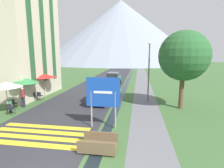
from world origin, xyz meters
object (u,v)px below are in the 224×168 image
Objects in this scene: cafe_chair_far_left at (35,96)px; parked_car_near at (101,92)px; cafe_umbrella_rear_red at (44,76)px; tree_by_path at (184,56)px; cafe_umbrella_middle_green at (25,80)px; parked_car_far at (113,79)px; footbridge at (98,145)px; cafe_chair_nearest at (10,108)px; cafe_chair_near_right at (13,103)px; person_standing_terrace at (23,96)px; road_sign at (103,96)px; cafe_umbrella_front_white at (6,85)px; person_seated_near at (10,104)px; cafe_chair_far_right at (39,95)px; hotel_building at (19,30)px; streetlamp at (149,67)px.

parked_car_near is at bearing 25.78° from cafe_chair_far_left.
cafe_umbrella_rear_red is 13.34m from tree_by_path.
cafe_umbrella_middle_green is at bearing -176.50° from tree_by_path.
parked_car_far is at bearing 91.29° from parked_car_near.
cafe_chair_nearest is (-7.43, 3.62, 0.29)m from footbridge.
cafe_umbrella_middle_green is at bearing 110.48° from cafe_chair_near_right.
person_standing_terrace is (-6.07, -2.68, 0.08)m from parked_car_near.
road_sign is 1.29× the size of cafe_umbrella_front_white.
road_sign is 1.81× the size of footbridge.
person_seated_near reaches higher than cafe_chair_nearest.
cafe_chair_far_right is at bearing 85.14° from cafe_umbrella_front_white.
road_sign is 7.57m from tree_by_path.
tree_by_path is at bearing 54.00° from footbridge.
cafe_umbrella_rear_red reaches higher than cafe_chair_nearest.
footbridge is at bearing -38.44° from cafe_umbrella_middle_green.
hotel_building is 2.98× the size of parked_car_far.
cafe_umbrella_middle_green reaches higher than cafe_chair_nearest.
tree_by_path is (13.09, 3.21, 2.07)m from cafe_umbrella_front_white.
tree_by_path is at bearing 13.07° from person_seated_near.
person_standing_terrace is at bearing 81.91° from person_seated_near.
streetlamp is (10.52, 4.72, 2.57)m from person_seated_near.
hotel_building is 15.06× the size of cafe_chair_nearest.
cafe_umbrella_front_white is 0.43× the size of streetlamp.
tree_by_path is (13.07, 3.04, 3.59)m from person_seated_near.
cafe_umbrella_rear_red reaches higher than footbridge.
cafe_umbrella_rear_red is 10.53m from streetlamp.
cafe_chair_far_right is at bearing 103.83° from cafe_chair_near_right.
road_sign is 1.80× the size of person_standing_terrace.
cafe_umbrella_rear_red is (0.36, 4.29, 1.69)m from cafe_chair_near_right.
hotel_building is 9.33m from cafe_chair_nearest.
tree_by_path is at bearing 18.56° from cafe_chair_far_left.
cafe_umbrella_middle_green is at bearing -117.86° from cafe_chair_far_right.
tree_by_path is (2.55, -1.68, 1.02)m from streetlamp.
cafe_umbrella_rear_red reaches higher than cafe_umbrella_front_white.
parked_car_far is at bearing 88.66° from cafe_chair_near_right.
hotel_building is 7.80m from person_standing_terrace.
cafe_chair_nearest is 1.76m from cafe_umbrella_front_white.
cafe_umbrella_rear_red is 5.28m from person_seated_near.
cafe_umbrella_middle_green is 1.38× the size of person_standing_terrace.
road_sign is 7.75m from cafe_umbrella_front_white.
person_seated_near is at bearing -41.67° from cafe_chair_near_right.
person_seated_near is (2.74, -5.55, -6.19)m from hotel_building.
road_sign is 10.09m from cafe_umbrella_rear_red.
parked_car_far is 0.78× the size of streetlamp.
tree_by_path is (13.15, -0.29, 3.73)m from cafe_chair_far_left.
tree_by_path is (12.64, 3.56, 3.73)m from cafe_chair_nearest.
streetlamp is (13.25, -0.84, -3.63)m from hotel_building.
cafe_chair_far_right is 0.42m from cafe_chair_far_left.
cafe_chair_nearest is at bearing -82.41° from person_standing_terrace.
cafe_umbrella_rear_red reaches higher than cafe_chair_far_right.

